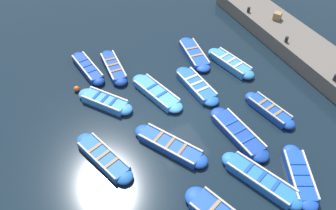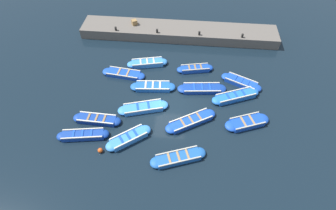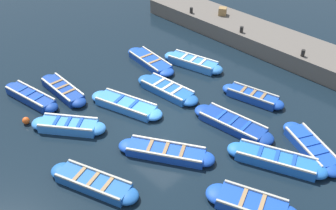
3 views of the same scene
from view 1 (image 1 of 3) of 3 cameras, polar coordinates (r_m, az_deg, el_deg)
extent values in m
plane|color=black|center=(16.88, 2.40, -1.83)|extent=(120.00, 120.00, 0.00)
cube|color=#3884E0|center=(17.61, -10.91, 0.61)|extent=(2.18, 2.48, 0.39)
ellipsoid|color=#3884E0|center=(18.24, -14.03, 1.85)|extent=(1.15, 1.15, 0.39)
ellipsoid|color=#3884E0|center=(17.05, -7.58, -0.72)|extent=(1.15, 1.15, 0.39)
cube|color=silver|center=(17.25, -11.77, 0.31)|extent=(1.51, 1.96, 0.07)
cube|color=silver|center=(17.67, -10.27, 1.94)|extent=(1.51, 1.96, 0.07)
cube|color=#1947B7|center=(17.73, -12.37, 1.64)|extent=(0.70, 0.58, 0.04)
cube|color=#1947B7|center=(17.47, -11.01, 1.10)|extent=(0.70, 0.58, 0.04)
cube|color=#1947B7|center=(17.22, -9.61, 0.55)|extent=(0.70, 0.58, 0.04)
cube|color=#1947B7|center=(20.59, 4.55, 8.84)|extent=(1.28, 2.83, 0.31)
ellipsoid|color=#1947B7|center=(21.61, 3.18, 10.90)|extent=(1.00, 1.02, 0.31)
ellipsoid|color=#1947B7|center=(19.61, 6.05, 6.57)|extent=(1.00, 1.02, 0.31)
cube|color=beige|center=(20.33, 3.41, 9.05)|extent=(0.39, 2.67, 0.07)
cube|color=beige|center=(20.63, 5.75, 9.49)|extent=(0.39, 2.67, 0.07)
cube|color=#9E7A51|center=(20.77, 4.18, 9.84)|extent=(0.87, 0.24, 0.04)
cube|color=#9E7A51|center=(20.20, 5.00, 8.62)|extent=(0.87, 0.24, 0.04)
cube|color=#1E59AD|center=(15.27, -11.14, -8.96)|extent=(1.80, 2.94, 0.35)
ellipsoid|color=#1E59AD|center=(16.06, -14.18, -5.99)|extent=(1.06, 1.07, 0.35)
ellipsoid|color=#1E59AD|center=(14.56, -7.72, -12.21)|extent=(1.06, 1.07, 0.35)
cube|color=#B2AD9E|center=(14.99, -12.48, -9.35)|extent=(1.02, 2.61, 0.07)
cube|color=#B2AD9E|center=(15.22, -10.04, -7.65)|extent=(1.02, 2.61, 0.07)
cube|color=#9E7A51|center=(15.44, -12.59, -7.23)|extent=(0.78, 0.40, 0.04)
cube|color=#9E7A51|center=(15.11, -11.24, -8.53)|extent=(0.78, 0.40, 0.04)
cube|color=#9E7A51|center=(14.80, -9.83, -9.88)|extent=(0.78, 0.40, 0.04)
cube|color=navy|center=(19.72, -9.48, 6.49)|extent=(0.91, 2.72, 0.36)
ellipsoid|color=navy|center=(20.77, -10.57, 8.60)|extent=(0.78, 0.81, 0.36)
ellipsoid|color=navy|center=(18.70, -8.28, 4.14)|extent=(0.78, 0.81, 0.36)
cube|color=silver|center=(19.53, -10.60, 6.69)|extent=(0.16, 2.64, 0.07)
cube|color=silver|center=(19.65, -8.51, 7.27)|extent=(0.16, 2.64, 0.07)
cube|color=olive|center=(20.04, -10.03, 7.87)|extent=(0.73, 0.16, 0.04)
cube|color=olive|center=(19.60, -9.55, 6.95)|extent=(0.73, 0.16, 0.04)
cube|color=olive|center=(19.16, -9.05, 5.98)|extent=(0.73, 0.16, 0.04)
cube|color=#3884E0|center=(20.09, 10.80, 7.17)|extent=(1.46, 2.79, 0.39)
ellipsoid|color=#3884E0|center=(20.77, 8.14, 8.99)|extent=(0.98, 1.00, 0.39)
ellipsoid|color=#3884E0|center=(19.48, 13.62, 5.21)|extent=(0.98, 1.00, 0.39)
cube|color=silver|center=(19.70, 10.10, 7.27)|extent=(0.68, 2.55, 0.07)
cube|color=silver|center=(20.20, 11.67, 8.10)|extent=(0.68, 2.55, 0.07)
cube|color=beige|center=(20.24, 9.73, 8.45)|extent=(0.78, 0.31, 0.04)
cube|color=beige|center=(19.96, 10.89, 7.66)|extent=(0.78, 0.31, 0.04)
cube|color=beige|center=(19.69, 12.08, 6.84)|extent=(0.78, 0.31, 0.04)
ellipsoid|color=#1947B7|center=(13.97, 5.01, -15.72)|extent=(1.25, 1.27, 0.38)
cube|color=#B2AD9E|center=(13.71, 10.27, -16.70)|extent=(0.89, 2.14, 0.07)
cube|color=#9E7A51|center=(13.58, 7.87, -17.31)|extent=(0.90, 0.46, 0.04)
cube|color=#1947B7|center=(15.53, 21.93, -11.40)|extent=(1.90, 2.65, 0.34)
ellipsoid|color=#1947B7|center=(16.19, 20.79, -7.73)|extent=(1.12, 1.13, 0.34)
ellipsoid|color=#1947B7|center=(14.94, 23.21, -15.38)|extent=(1.12, 1.13, 0.34)
cube|color=beige|center=(15.22, 20.68, -11.07)|extent=(1.14, 2.25, 0.07)
cube|color=beige|center=(15.52, 23.57, -10.87)|extent=(1.14, 2.25, 0.07)
cube|color=#1947B7|center=(15.65, 21.61, -9.40)|extent=(0.77, 0.47, 0.04)
cube|color=#1947B7|center=(15.38, 22.12, -11.01)|extent=(0.77, 0.47, 0.04)
cube|color=#1947B7|center=(15.12, 22.66, -12.67)|extent=(0.77, 0.47, 0.04)
cube|color=#1E59AD|center=(18.30, 4.98, 3.38)|extent=(1.19, 2.75, 0.35)
ellipsoid|color=#1E59AD|center=(19.13, 2.74, 5.71)|extent=(0.96, 0.99, 0.35)
ellipsoid|color=#1E59AD|center=(17.54, 7.40, 0.84)|extent=(0.96, 0.99, 0.35)
cube|color=silver|center=(17.97, 3.84, 3.40)|extent=(0.30, 2.62, 0.07)
cube|color=silver|center=(18.37, 6.17, 4.33)|extent=(0.30, 2.62, 0.07)
cube|color=beige|center=(18.52, 4.03, 4.85)|extent=(0.86, 0.21, 0.04)
cube|color=beige|center=(18.18, 5.01, 3.84)|extent=(0.86, 0.21, 0.04)
cube|color=beige|center=(17.84, 6.03, 2.78)|extent=(0.86, 0.21, 0.04)
cube|color=#3884E0|center=(17.82, -2.00, 2.14)|extent=(1.71, 3.00, 0.34)
ellipsoid|color=#3884E0|center=(18.66, -4.84, 4.37)|extent=(1.09, 1.11, 0.34)
ellipsoid|color=#3884E0|center=(17.06, 1.10, -0.31)|extent=(1.09, 1.11, 0.34)
cube|color=beige|center=(17.49, -3.09, 1.98)|extent=(0.86, 2.70, 0.07)
cube|color=beige|center=(17.89, -0.95, 3.25)|extent=(0.86, 2.70, 0.07)
cube|color=#1947B7|center=(17.92, -2.85, 3.24)|extent=(0.84, 0.37, 0.04)
cube|color=#1947B7|center=(17.47, -1.15, 1.92)|extent=(0.84, 0.37, 0.04)
cube|color=navy|center=(16.22, 12.14, -4.83)|extent=(1.29, 3.00, 0.33)
ellipsoid|color=navy|center=(16.89, 8.99, -1.64)|extent=(1.01, 1.03, 0.33)
ellipsoid|color=navy|center=(15.66, 15.57, -8.26)|extent=(1.01, 1.03, 0.33)
cube|color=beige|center=(15.85, 11.00, -5.05)|extent=(0.38, 2.85, 0.07)
cube|color=beige|center=(16.31, 13.46, -3.71)|extent=(0.38, 2.85, 0.07)
cube|color=#1947B7|center=(16.36, 10.86, -3.01)|extent=(0.88, 0.23, 0.04)
cube|color=#1947B7|center=(16.08, 12.24, -4.41)|extent=(0.88, 0.23, 0.04)
cube|color=#1947B7|center=(15.83, 13.68, -5.85)|extent=(0.88, 0.23, 0.04)
cube|color=navy|center=(19.96, -13.82, 6.25)|extent=(1.20, 2.88, 0.37)
ellipsoid|color=navy|center=(21.04, -15.41, 8.18)|extent=(0.82, 0.83, 0.37)
ellipsoid|color=navy|center=(18.93, -12.07, 4.11)|extent=(0.82, 0.83, 0.37)
cube|color=beige|center=(19.75, -14.83, 6.36)|extent=(0.52, 2.71, 0.07)
cube|color=beige|center=(19.91, -13.04, 7.12)|extent=(0.52, 2.71, 0.07)
cube|color=#1947B7|center=(20.29, -14.62, 7.55)|extent=(0.69, 0.25, 0.04)
cube|color=#1947B7|center=(19.84, -13.92, 6.71)|extent=(0.69, 0.25, 0.04)
cube|color=#1947B7|center=(19.39, -13.20, 5.83)|extent=(0.69, 0.25, 0.04)
cube|color=#1947B7|center=(15.39, 0.34, -7.08)|extent=(2.35, 3.10, 0.35)
ellipsoid|color=#1947B7|center=(15.97, -4.30, -4.64)|extent=(1.13, 1.14, 0.35)
ellipsoid|color=#1947B7|center=(14.95, 5.37, -9.64)|extent=(1.13, 1.14, 0.35)
cube|color=beige|center=(15.02, -0.50, -7.61)|extent=(1.63, 2.63, 0.07)
cube|color=beige|center=(15.44, 1.17, -5.63)|extent=(1.63, 2.63, 0.07)
cube|color=olive|center=(15.47, -1.69, -5.58)|extent=(0.74, 0.52, 0.04)
cube|color=olive|center=(15.24, 0.35, -6.64)|extent=(0.74, 0.52, 0.04)
cube|color=olive|center=(15.03, 2.46, -7.72)|extent=(0.74, 0.52, 0.04)
cube|color=blue|center=(14.87, 15.82, -12.38)|extent=(1.97, 3.14, 0.39)
ellipsoid|color=blue|center=(15.16, 10.91, -9.35)|extent=(1.06, 1.07, 0.39)
ellipsoid|color=blue|center=(14.73, 21.00, -15.40)|extent=(1.06, 1.07, 0.39)
cube|color=beige|center=(14.46, 15.20, -12.93)|extent=(1.22, 2.78, 0.07)
cube|color=beige|center=(14.91, 16.77, -10.90)|extent=(1.22, 2.78, 0.07)
cube|color=#1947B7|center=(14.80, 13.84, -10.63)|extent=(0.76, 0.42, 0.04)
cube|color=#1947B7|center=(14.69, 15.99, -11.93)|extent=(0.76, 0.42, 0.04)
cube|color=#1947B7|center=(14.61, 18.19, -13.23)|extent=(0.76, 0.42, 0.04)
cube|color=#1947B7|center=(17.67, 17.20, -0.83)|extent=(1.24, 2.47, 0.36)
ellipsoid|color=#1947B7|center=(18.11, 14.42, 1.30)|extent=(0.85, 0.87, 0.36)
ellipsoid|color=#1947B7|center=(17.30, 20.12, -3.07)|extent=(0.85, 0.87, 0.36)
cube|color=#B2AD9E|center=(17.30, 16.62, -0.85)|extent=(0.55, 2.28, 0.07)
cube|color=#B2AD9E|center=(17.75, 18.06, 0.14)|extent=(0.55, 2.28, 0.07)
cube|color=olive|center=(17.71, 16.13, 0.54)|extent=(0.70, 0.28, 0.04)
cube|color=olive|center=(17.53, 17.34, -0.38)|extent=(0.70, 0.28, 0.04)
cube|color=olive|center=(17.36, 18.57, -1.32)|extent=(0.70, 0.28, 0.04)
cube|color=#605951|center=(21.39, 24.87, 6.91)|extent=(2.75, 18.66, 0.93)
cylinder|color=black|center=(19.45, 27.13, 4.27)|extent=(0.20, 0.20, 0.35)
cylinder|color=black|center=(21.37, 19.95, 10.69)|extent=(0.20, 0.20, 0.35)
cylinder|color=black|center=(23.79, 13.87, 15.81)|extent=(0.20, 0.20, 0.35)
cube|color=olive|center=(23.46, 18.52, 14.49)|extent=(0.64, 0.64, 0.46)
sphere|color=#E05119|center=(18.75, -15.63, 2.73)|extent=(0.32, 0.32, 0.32)
camera|label=2|loc=(11.81, -80.84, 26.45)|focal=28.00mm
camera|label=3|loc=(4.16, -89.00, -30.75)|focal=42.00mm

